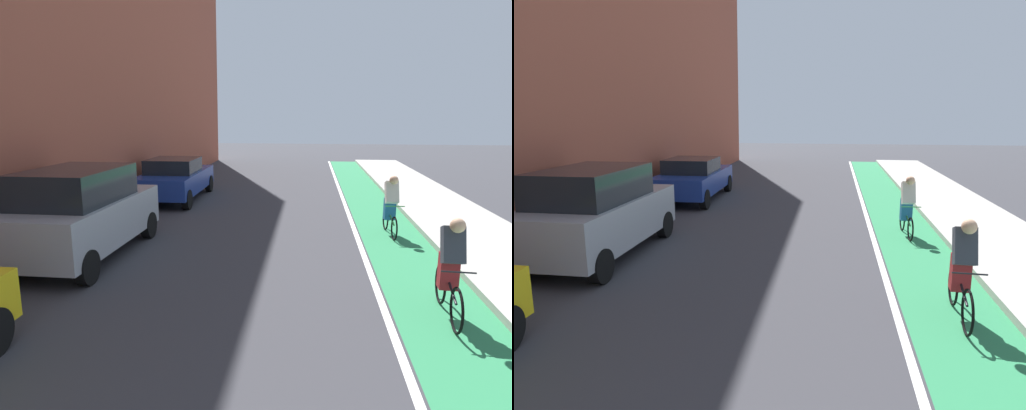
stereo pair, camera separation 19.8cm
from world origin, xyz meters
TOP-DOWN VIEW (x-y plane):
  - ground_plane at (0.00, 12.54)m, footprint 72.78×72.78m
  - bike_lane_paint at (3.65, 14.54)m, footprint 1.60×33.08m
  - lane_divider_stripe at (2.75, 14.54)m, footprint 0.12×33.08m
  - sidewalk_right at (5.76, 14.54)m, footprint 2.63×33.08m
  - parked_suv_silver at (-3.40, 10.04)m, footprint 1.95×4.33m
  - parked_sedan_blue at (-3.40, 16.84)m, footprint 2.04×4.67m
  - cyclist_mid at (3.68, 7.94)m, footprint 0.48×1.72m
  - cyclist_trailing at (3.60, 12.74)m, footprint 0.48×1.65m

SIDE VIEW (x-z plane):
  - ground_plane at x=0.00m, z-range 0.00..0.00m
  - bike_lane_paint at x=3.65m, z-range 0.00..0.00m
  - lane_divider_stripe at x=2.75m, z-range 0.00..0.00m
  - sidewalk_right at x=5.76m, z-range 0.00..0.14m
  - parked_sedan_blue at x=-3.40m, z-range 0.02..1.55m
  - cyclist_trailing at x=3.60m, z-range 0.01..1.59m
  - cyclist_mid at x=3.68m, z-range 0.04..1.66m
  - parked_suv_silver at x=-3.40m, z-range 0.03..2.01m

